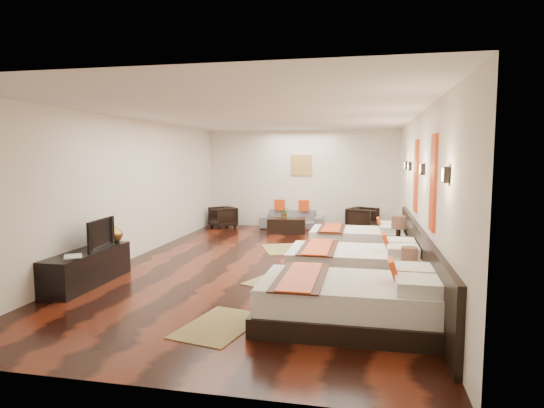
% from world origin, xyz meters
% --- Properties ---
extents(floor, '(5.50, 9.50, 0.01)m').
position_xyz_m(floor, '(0.00, 0.00, 0.00)').
color(floor, black).
rests_on(floor, ground).
extents(ceiling, '(5.50, 9.50, 0.01)m').
position_xyz_m(ceiling, '(0.00, 0.00, 2.80)').
color(ceiling, white).
rests_on(ceiling, floor).
extents(back_wall, '(5.50, 0.01, 2.80)m').
position_xyz_m(back_wall, '(0.00, 4.75, 1.40)').
color(back_wall, silver).
rests_on(back_wall, floor).
extents(left_wall, '(0.01, 9.50, 2.80)m').
position_xyz_m(left_wall, '(-2.75, 0.00, 1.40)').
color(left_wall, silver).
rests_on(left_wall, floor).
extents(right_wall, '(0.01, 9.50, 2.80)m').
position_xyz_m(right_wall, '(2.75, 0.00, 1.40)').
color(right_wall, silver).
rests_on(right_wall, floor).
extents(headboard_panel, '(0.08, 6.60, 0.90)m').
position_xyz_m(headboard_panel, '(2.71, -0.80, 0.45)').
color(headboard_panel, black).
rests_on(headboard_panel, floor).
extents(bed_near, '(2.23, 1.40, 0.85)m').
position_xyz_m(bed_near, '(1.70, -2.85, 0.29)').
color(bed_near, black).
rests_on(bed_near, floor).
extents(bed_mid, '(2.18, 1.37, 0.83)m').
position_xyz_m(bed_mid, '(1.70, -0.90, 0.29)').
color(bed_mid, black).
rests_on(bed_mid, floor).
extents(bed_far, '(2.01, 1.27, 0.77)m').
position_xyz_m(bed_far, '(1.70, 1.48, 0.26)').
color(bed_far, black).
rests_on(bed_far, floor).
extents(nightstand_a, '(0.42, 0.42, 0.82)m').
position_xyz_m(nightstand_a, '(2.44, -1.98, 0.29)').
color(nightstand_a, black).
rests_on(nightstand_a, floor).
extents(nightstand_b, '(0.49, 0.49, 0.96)m').
position_xyz_m(nightstand_b, '(2.44, 0.29, 0.34)').
color(nightstand_b, black).
rests_on(nightstand_b, floor).
extents(jute_mat_near, '(0.98, 1.33, 0.01)m').
position_xyz_m(jute_mat_near, '(0.14, -3.20, 0.01)').
color(jute_mat_near, olive).
rests_on(jute_mat_near, floor).
extents(jute_mat_mid, '(1.14, 1.39, 0.01)m').
position_xyz_m(jute_mat_mid, '(0.46, -0.99, 0.01)').
color(jute_mat_mid, olive).
rests_on(jute_mat_mid, floor).
extents(jute_mat_far, '(1.14, 1.39, 0.01)m').
position_xyz_m(jute_mat_far, '(0.04, 1.46, 0.01)').
color(jute_mat_far, olive).
rests_on(jute_mat_far, floor).
extents(tv_console, '(0.50, 1.80, 0.55)m').
position_xyz_m(tv_console, '(-2.50, -1.91, 0.28)').
color(tv_console, black).
rests_on(tv_console, floor).
extents(tv, '(0.19, 0.86, 0.49)m').
position_xyz_m(tv, '(-2.45, -1.71, 0.80)').
color(tv, black).
rests_on(tv, tv_console).
extents(book, '(0.39, 0.41, 0.03)m').
position_xyz_m(book, '(-2.50, -2.47, 0.57)').
color(book, black).
rests_on(book, tv_console).
extents(figurine, '(0.44, 0.44, 0.36)m').
position_xyz_m(figurine, '(-2.50, -1.13, 0.73)').
color(figurine, brown).
rests_on(figurine, tv_console).
extents(sofa, '(1.81, 0.81, 0.52)m').
position_xyz_m(sofa, '(-0.22, 4.45, 0.26)').
color(sofa, slate).
rests_on(sofa, floor).
extents(armchair_left, '(0.92, 0.92, 0.60)m').
position_xyz_m(armchair_left, '(-2.20, 4.18, 0.30)').
color(armchair_left, black).
rests_on(armchair_left, floor).
extents(armchair_right, '(0.95, 0.94, 0.67)m').
position_xyz_m(armchair_right, '(1.77, 4.26, 0.33)').
color(armchair_right, black).
rests_on(armchair_right, floor).
extents(coffee_table, '(1.05, 0.60, 0.40)m').
position_xyz_m(coffee_table, '(-0.22, 3.59, 0.20)').
color(coffee_table, black).
rests_on(coffee_table, floor).
extents(table_plant, '(0.30, 0.28, 0.29)m').
position_xyz_m(table_plant, '(-0.29, 3.62, 0.54)').
color(table_plant, '#2C581D').
rests_on(table_plant, coffee_table).
extents(orange_panel_a, '(0.04, 0.40, 1.30)m').
position_xyz_m(orange_panel_a, '(2.73, -1.90, 1.70)').
color(orange_panel_a, '#D86014').
rests_on(orange_panel_a, right_wall).
extents(orange_panel_b, '(0.04, 0.40, 1.30)m').
position_xyz_m(orange_panel_b, '(2.73, 0.30, 1.70)').
color(orange_panel_b, '#D86014').
rests_on(orange_panel_b, right_wall).
extents(sconce_near, '(0.07, 0.12, 0.18)m').
position_xyz_m(sconce_near, '(2.70, -3.00, 1.85)').
color(sconce_near, black).
rests_on(sconce_near, right_wall).
extents(sconce_mid, '(0.07, 0.12, 0.18)m').
position_xyz_m(sconce_mid, '(2.70, -0.80, 1.85)').
color(sconce_mid, black).
rests_on(sconce_mid, right_wall).
extents(sconce_far, '(0.07, 0.12, 0.18)m').
position_xyz_m(sconce_far, '(2.70, 1.40, 1.85)').
color(sconce_far, black).
rests_on(sconce_far, right_wall).
extents(sconce_lounge, '(0.07, 0.12, 0.18)m').
position_xyz_m(sconce_lounge, '(2.70, 2.30, 1.85)').
color(sconce_lounge, black).
rests_on(sconce_lounge, right_wall).
extents(gold_artwork, '(0.60, 0.04, 0.60)m').
position_xyz_m(gold_artwork, '(0.00, 4.73, 1.80)').
color(gold_artwork, '#AD873F').
rests_on(gold_artwork, back_wall).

